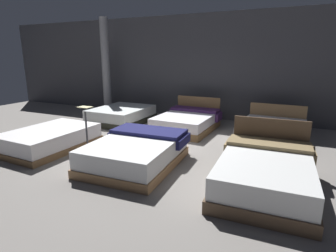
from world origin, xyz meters
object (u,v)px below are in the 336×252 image
bed_3 (122,115)px  price_sign (87,137)px  bed_0 (50,139)px  support_pillar (106,66)px  bed_2 (265,173)px  bed_1 (136,152)px  bed_4 (187,122)px  bed_5 (272,131)px

bed_3 → price_sign: (1.15, -2.98, 0.19)m
bed_0 → support_pillar: bearing=111.0°
bed_2 → support_pillar: (-6.22, 4.14, 1.47)m
bed_3 → support_pillar: support_pillar is taller
bed_1 → bed_4: size_ratio=1.03×
bed_1 → bed_5: 3.77m
price_sign → bed_3: bearing=111.1°
bed_4 → price_sign: (-1.16, -2.99, 0.18)m
bed_3 → bed_4: 2.31m
bed_0 → support_pillar: (-1.42, 4.10, 1.52)m
price_sign → bed_1: bearing=2.2°
bed_5 → bed_1: bearing=-125.8°
bed_0 → bed_2: bearing=1.6°
bed_0 → bed_1: bearing=1.9°
bed_5 → support_pillar: size_ratio=0.58×
bed_4 → price_sign: price_sign is taller
bed_1 → price_sign: size_ratio=1.94×
support_pillar → bed_1: bearing=-47.4°
bed_0 → bed_3: bearing=91.7°
bed_2 → bed_5: bed_2 is taller
bed_1 → bed_3: bearing=125.9°
bed_1 → bed_2: (2.44, -0.03, 0.02)m
bed_3 → support_pillar: 2.39m
bed_2 → price_sign: size_ratio=1.99×
bed_1 → support_pillar: bearing=129.9°
bed_2 → bed_4: (-2.48, 2.97, -0.04)m
bed_0 → price_sign: bearing=-0.5°
bed_1 → support_pillar: (-3.78, 4.11, 1.49)m
bed_2 → bed_4: bearing=127.9°
bed_2 → bed_5: size_ratio=1.07×
bed_0 → bed_1: bed_1 is taller
bed_4 → bed_5: size_ratio=1.02×
bed_1 → price_sign: (-1.19, -0.05, 0.16)m
bed_3 → bed_5: 4.68m
support_pillar → bed_4: bearing=-17.3°
bed_2 → support_pillar: bearing=144.4°
bed_1 → bed_5: bearing=49.1°
bed_2 → price_sign: 3.64m
bed_4 → support_pillar: size_ratio=0.59×
price_sign → support_pillar: support_pillar is taller
bed_1 → bed_3: bed_1 is taller
bed_2 → bed_1: bearing=177.4°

